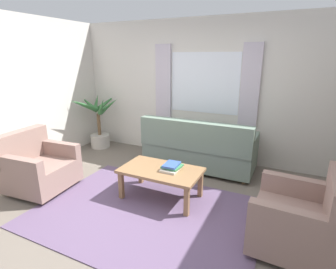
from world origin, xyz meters
name	(u,v)px	position (x,y,z in m)	size (l,w,h in m)	color
ground_plane	(146,213)	(0.00, 0.00, 0.00)	(6.24, 6.24, 0.00)	#6B6056
wall_back	(205,91)	(0.00, 2.26, 1.30)	(5.32, 0.12, 2.60)	silver
window_with_curtains	(204,83)	(0.00, 2.18, 1.45)	(1.98, 0.07, 1.40)	white
area_rug	(146,213)	(0.00, 0.00, 0.01)	(2.79, 2.00, 0.01)	#604C6B
couch	(198,149)	(0.13, 1.62, 0.37)	(1.90, 0.82, 0.92)	slate
armchair_left	(38,167)	(-1.77, -0.12, 0.35)	(0.88, 0.90, 0.88)	gray
armchair_right	(302,220)	(1.75, 0.12, 0.35)	(0.86, 0.88, 0.88)	gray
coffee_table	(161,173)	(0.00, 0.43, 0.38)	(1.10, 0.64, 0.44)	olive
book_stack_on_table	(172,167)	(0.14, 0.49, 0.48)	(0.26, 0.33, 0.08)	beige
potted_plant	(99,123)	(-2.20, 1.77, 0.55)	(1.10, 1.33, 1.18)	#B7B2A8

